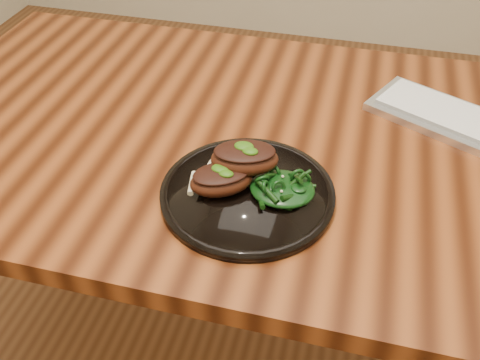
% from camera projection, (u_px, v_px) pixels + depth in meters
% --- Properties ---
extents(desk, '(1.60, 0.80, 0.75)m').
position_uv_depth(desk, '(300.00, 174.00, 1.06)').
color(desk, '#351406').
rests_on(desk, ground).
extents(plate, '(0.29, 0.29, 0.02)m').
position_uv_depth(plate, '(247.00, 193.00, 0.88)').
color(plate, black).
rests_on(plate, desk).
extents(lamb_chop_front, '(0.12, 0.11, 0.05)m').
position_uv_depth(lamb_chop_front, '(221.00, 179.00, 0.86)').
color(lamb_chop_front, '#411A0C').
rests_on(lamb_chop_front, plate).
extents(lamb_chop_back, '(0.13, 0.10, 0.05)m').
position_uv_depth(lamb_chop_back, '(244.00, 158.00, 0.87)').
color(lamb_chop_back, '#411A0C').
rests_on(lamb_chop_back, plate).
extents(herb_smear, '(0.09, 0.06, 0.01)m').
position_uv_depth(herb_smear, '(236.00, 162.00, 0.92)').
color(herb_smear, '#1C4807').
rests_on(herb_smear, plate).
extents(greens_heap, '(0.11, 0.10, 0.04)m').
position_uv_depth(greens_heap, '(283.00, 185.00, 0.85)').
color(greens_heap, black).
rests_on(greens_heap, plate).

